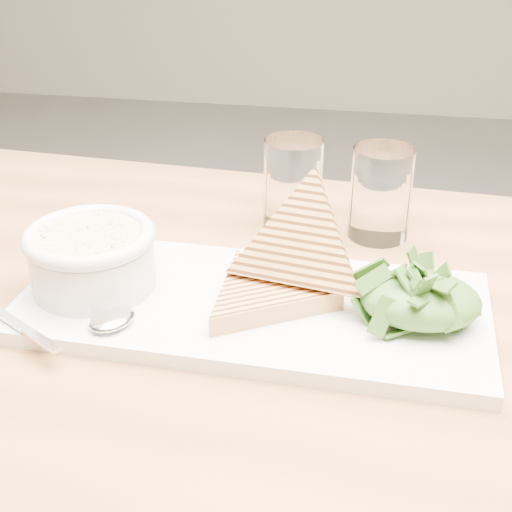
% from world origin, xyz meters
% --- Properties ---
extents(table_top, '(1.20, 0.84, 0.04)m').
position_xyz_m(table_top, '(-0.22, -0.18, 0.72)').
color(table_top, '#A0643B').
rests_on(table_top, ground).
extents(platter, '(0.43, 0.20, 0.01)m').
position_xyz_m(platter, '(-0.15, -0.14, 0.75)').
color(platter, white).
rests_on(platter, table_top).
extents(soup_bowl, '(0.11, 0.11, 0.05)m').
position_xyz_m(soup_bowl, '(-0.30, -0.14, 0.78)').
color(soup_bowl, white).
rests_on(soup_bowl, platter).
extents(soup, '(0.10, 0.10, 0.01)m').
position_xyz_m(soup, '(-0.30, -0.14, 0.80)').
color(soup, '#DBC089').
rests_on(soup, soup_bowl).
extents(bowl_rim, '(0.12, 0.12, 0.01)m').
position_xyz_m(bowl_rim, '(-0.30, -0.14, 0.81)').
color(bowl_rim, white).
rests_on(bowl_rim, soup_bowl).
extents(sandwich_flat, '(0.20, 0.20, 0.02)m').
position_xyz_m(sandwich_flat, '(-0.14, -0.14, 0.76)').
color(sandwich_flat, tan).
rests_on(sandwich_flat, platter).
extents(sandwich_lean, '(0.17, 0.17, 0.16)m').
position_xyz_m(sandwich_lean, '(-0.11, -0.12, 0.80)').
color(sandwich_lean, tan).
rests_on(sandwich_lean, sandwich_flat).
extents(salad_base, '(0.11, 0.08, 0.04)m').
position_xyz_m(salad_base, '(-0.00, -0.14, 0.77)').
color(salad_base, '#1F4613').
rests_on(salad_base, platter).
extents(arugula_pile, '(0.11, 0.10, 0.05)m').
position_xyz_m(arugula_pile, '(-0.00, -0.14, 0.78)').
color(arugula_pile, '#46722B').
rests_on(arugula_pile, platter).
extents(spoon_bowl, '(0.05, 0.05, 0.01)m').
position_xyz_m(spoon_bowl, '(-0.26, -0.20, 0.76)').
color(spoon_bowl, silver).
rests_on(spoon_bowl, platter).
extents(spoon_handle, '(0.10, 0.06, 0.00)m').
position_xyz_m(spoon_handle, '(-0.34, -0.22, 0.76)').
color(spoon_handle, silver).
rests_on(spoon_handle, platter).
extents(glass_near, '(0.07, 0.07, 0.10)m').
position_xyz_m(glass_near, '(-0.14, 0.06, 0.79)').
color(glass_near, white).
rests_on(glass_near, table_top).
extents(glass_far, '(0.07, 0.07, 0.10)m').
position_xyz_m(glass_far, '(-0.04, 0.05, 0.79)').
color(glass_far, white).
rests_on(glass_far, table_top).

